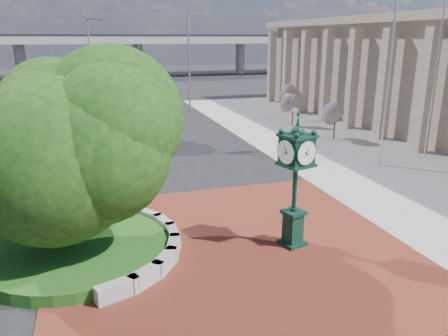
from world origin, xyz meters
TOP-DOWN VIEW (x-y plane):
  - ground at (0.00, 0.00)m, footprint 200.00×200.00m
  - plaza at (0.00, -1.00)m, footprint 12.00×12.00m
  - sidewalk at (16.00, 10.00)m, footprint 20.00×50.00m
  - planter_wall at (-2.71, -0.00)m, footprint 2.96×6.77m
  - grass_bed at (-5.00, 0.00)m, footprint 6.10×6.10m
  - overpass at (-0.22, 70.00)m, footprint 90.00×12.00m
  - tree_planter at (-5.00, 0.00)m, footprint 5.20×5.20m
  - tree_street at (-4.00, 18.00)m, footprint 4.40×4.40m
  - post_clock at (2.16, -1.43)m, footprint 1.15×1.15m
  - parked_car at (1.55, 35.46)m, footprint 1.82×4.00m
  - flagpole_a at (11.28, 6.19)m, footprint 1.68×0.19m
  - flagpole_b at (15.00, 6.92)m, footprint 1.57×0.54m
  - street_lamp_near at (5.29, 27.36)m, footprint 2.06×0.29m
  - street_lamp_far at (-3.56, 38.70)m, footprint 1.89×0.99m
  - shrub_near at (12.20, 12.74)m, footprint 1.20×1.20m
  - shrub_mid at (11.53, 18.09)m, footprint 1.20×1.20m
  - shrub_far at (13.73, 24.73)m, footprint 1.20×1.20m

SIDE VIEW (x-z plane):
  - ground at x=0.00m, z-range 0.00..0.00m
  - plaza at x=0.00m, z-range 0.00..0.04m
  - sidewalk at x=16.00m, z-range 0.00..0.04m
  - grass_bed at x=-5.00m, z-range 0.00..0.40m
  - planter_wall at x=-2.71m, z-range 0.00..0.54m
  - parked_car at x=1.55m, z-range 0.00..1.33m
  - shrub_near at x=12.20m, z-range 0.49..2.69m
  - shrub_mid at x=11.53m, z-range 0.49..2.69m
  - shrub_far at x=13.73m, z-range 0.49..2.69m
  - post_clock at x=2.16m, z-range 0.23..4.83m
  - tree_street at x=-4.00m, z-range 0.52..5.96m
  - tree_planter at x=-5.00m, z-range 0.56..6.89m
  - street_lamp_far at x=-3.56m, z-range 0.77..9.74m
  - flagpole_b at x=15.00m, z-range 0.13..10.46m
  - street_lamp_near at x=5.29m, z-range 0.79..9.99m
  - flagpole_a at x=11.28m, z-range 0.13..10.86m
  - overpass at x=-0.22m, z-range 2.79..10.29m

